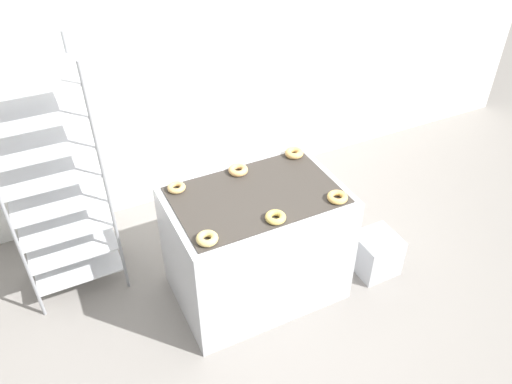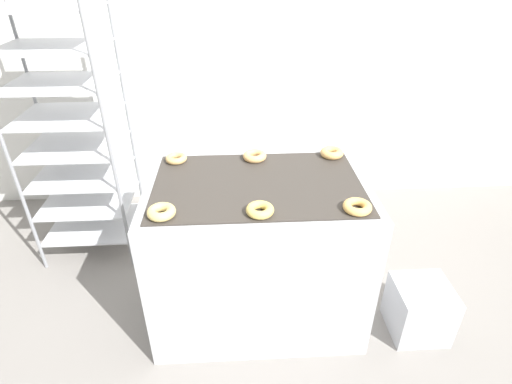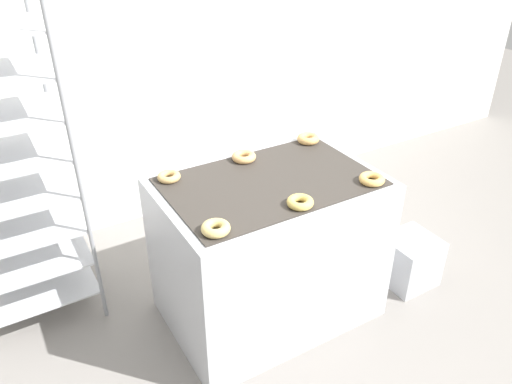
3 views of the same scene
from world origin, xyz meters
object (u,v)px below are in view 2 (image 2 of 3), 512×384
glaze_bin (419,309)px  donut_far_left (176,158)px  donut_near_right (357,207)px  donut_far_right (332,153)px  fryer_machine (257,250)px  donut_near_left (161,212)px  donut_far_center (255,156)px  donut_near_center (260,210)px  baking_rack_cart (72,132)px

glaze_bin → donut_far_left: (-1.43, 0.53, 0.78)m
donut_near_right → donut_far_right: bearing=89.2°
fryer_machine → donut_near_right: size_ratio=8.72×
donut_far_right → donut_near_left: bearing=-147.9°
fryer_machine → donut_far_center: size_ratio=8.59×
donut_near_center → donut_far_center: size_ratio=0.96×
donut_near_left → donut_near_right: size_ratio=0.98×
baking_rack_cart → donut_near_right: bearing=-31.4°
baking_rack_cart → donut_far_center: 1.30m
donut_far_center → glaze_bin: bearing=-29.1°
donut_near_right → donut_far_left: 1.10m
donut_near_left → donut_far_center: size_ratio=0.96×
donut_near_center → donut_far_left: size_ratio=1.07×
donut_near_left → donut_far_right: (0.94, 0.59, 0.00)m
donut_far_left → donut_far_center: donut_far_center is taller
fryer_machine → donut_near_center: donut_near_center is taller
donut_near_center → donut_far_right: donut_far_right is taller
donut_near_center → donut_near_right: bearing=0.1°
donut_near_center → donut_far_right: size_ratio=0.97×
donut_near_right → donut_far_center: size_ratio=0.98×
glaze_bin → donut_near_center: size_ratio=2.51×
donut_near_right → donut_far_right: size_ratio=1.00×
fryer_machine → donut_near_left: (-0.47, -0.29, 0.49)m
donut_far_right → donut_near_right: bearing=-90.8°
baking_rack_cart → donut_far_right: size_ratio=13.47×
donut_near_center → donut_near_left: bearing=179.2°
donut_near_left → donut_far_left: 0.58m
donut_far_left → donut_near_left: bearing=-90.4°
baking_rack_cart → donut_near_center: size_ratio=13.89×
glaze_bin → donut_near_center: (-0.97, -0.05, 0.78)m
donut_far_center → fryer_machine: bearing=-90.4°
fryer_machine → baking_rack_cart: 1.51m
donut_far_left → baking_rack_cart: bearing=149.3°
donut_near_center → fryer_machine: bearing=88.6°
fryer_machine → donut_near_right: 0.73m
fryer_machine → donut_far_left: (-0.47, 0.29, 0.49)m
donut_near_right → donut_near_center: bearing=-179.9°
donut_far_right → donut_near_center: bearing=-128.6°
fryer_machine → baking_rack_cart: baking_rack_cart is taller
donut_near_right → baking_rack_cart: bearing=148.6°
donut_far_left → donut_far_center: 0.47m
fryer_machine → donut_far_center: 0.57m
glaze_bin → donut_near_right: (-0.50, -0.05, 0.78)m
fryer_machine → donut_far_center: bearing=89.6°
donut_far_left → donut_near_center: bearing=-51.7°
donut_near_left → donut_far_left: size_ratio=1.08×
baking_rack_cart → glaze_bin: bearing=-24.2°
baking_rack_cart → donut_far_left: size_ratio=14.87×
donut_near_center → donut_far_right: (0.48, 0.60, 0.00)m
donut_far_left → fryer_machine: bearing=-31.7°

